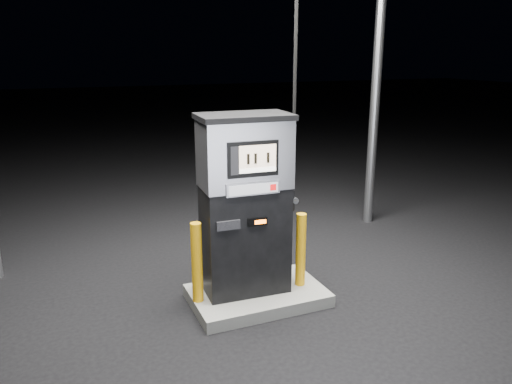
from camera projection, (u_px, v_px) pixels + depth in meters
name	position (u px, v px, depth m)	size (l,w,h in m)	color
ground	(257.00, 301.00, 6.11)	(80.00, 80.00, 0.00)	black
pump_island	(257.00, 295.00, 6.09)	(1.60, 1.00, 0.15)	slate
fuel_dispenser	(245.00, 203.00, 5.82)	(1.19, 0.68, 4.42)	black
bollard_left	(197.00, 263.00, 5.69)	(0.13, 0.13, 0.95)	#FFAF0E
bollard_right	(301.00, 250.00, 6.10)	(0.12, 0.12, 0.92)	#FFAF0E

